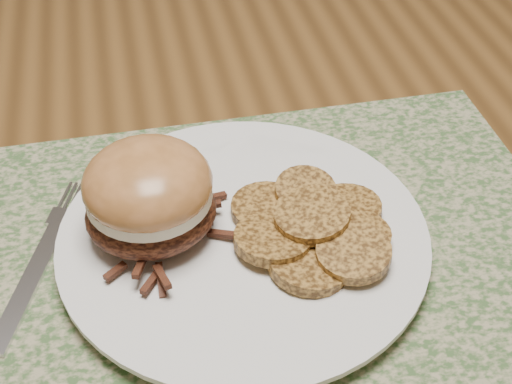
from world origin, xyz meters
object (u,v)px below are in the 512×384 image
(dining_table, at_px, (163,177))
(dinner_plate, at_px, (244,239))
(pork_sandwich, at_px, (149,195))
(fork, at_px, (42,258))

(dining_table, relative_size, dinner_plate, 5.77)
(pork_sandwich, bearing_deg, fork, 166.18)
(dinner_plate, height_order, pork_sandwich, pork_sandwich)
(dining_table, bearing_deg, pork_sandwich, -95.85)
(dinner_plate, relative_size, fork, 1.56)
(dining_table, xyz_separation_m, fork, (-0.10, -0.17, 0.09))
(dining_table, xyz_separation_m, dinner_plate, (0.05, -0.19, 0.09))
(dinner_plate, bearing_deg, dining_table, 103.68)
(dining_table, xyz_separation_m, pork_sandwich, (-0.02, -0.18, 0.13))
(dining_table, distance_m, fork, 0.22)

